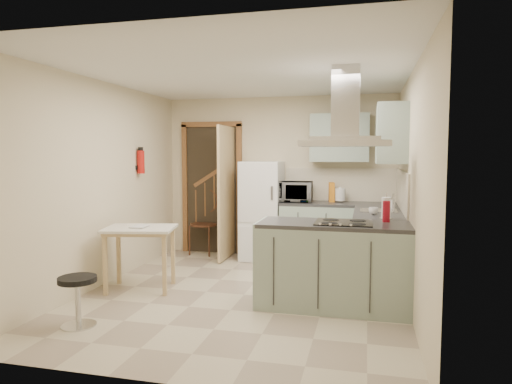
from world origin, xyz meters
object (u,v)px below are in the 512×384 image
(peninsula, at_px, (333,265))
(stool, at_px, (78,301))
(fridge, at_px, (262,211))
(microwave, at_px, (294,192))
(extractor_hood, at_px, (345,144))
(bentwood_chair, at_px, (204,225))
(drop_leaf_table, at_px, (140,258))

(peninsula, relative_size, stool, 3.26)
(fridge, distance_m, microwave, 0.57)
(extractor_hood, relative_size, stool, 1.89)
(stool, bearing_deg, bentwood_chair, 88.82)
(extractor_hood, distance_m, bentwood_chair, 3.38)
(bentwood_chair, height_order, stool, bentwood_chair)
(peninsula, relative_size, drop_leaf_table, 1.94)
(bentwood_chair, distance_m, microwave, 1.60)
(peninsula, height_order, microwave, microwave)
(peninsula, distance_m, extractor_hood, 1.27)
(microwave, bearing_deg, drop_leaf_table, -131.65)
(peninsula, bearing_deg, bentwood_chair, 136.48)
(peninsula, height_order, drop_leaf_table, peninsula)
(peninsula, distance_m, microwave, 2.19)
(microwave, bearing_deg, fridge, 176.93)
(microwave, bearing_deg, extractor_hood, -69.36)
(bentwood_chair, relative_size, stool, 2.01)
(peninsula, relative_size, bentwood_chair, 1.62)
(bentwood_chair, bearing_deg, drop_leaf_table, -87.29)
(drop_leaf_table, height_order, stool, drop_leaf_table)
(extractor_hood, relative_size, bentwood_chair, 0.94)
(fridge, height_order, stool, fridge)
(extractor_hood, bearing_deg, microwave, 112.95)
(stool, bearing_deg, peninsula, 25.80)
(extractor_hood, xyz_separation_m, microwave, (-0.84, 1.97, -0.67))
(peninsula, height_order, bentwood_chair, bentwood_chair)
(bentwood_chair, xyz_separation_m, stool, (-0.07, -3.22, -0.24))
(fridge, relative_size, stool, 3.16)
(bentwood_chair, xyz_separation_m, microwave, (1.49, -0.14, 0.57))
(bentwood_chair, bearing_deg, extractor_hood, -38.03)
(bentwood_chair, relative_size, microwave, 1.76)
(extractor_hood, height_order, bentwood_chair, extractor_hood)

